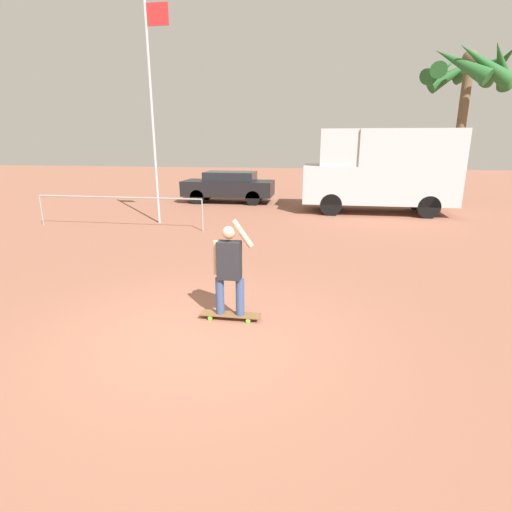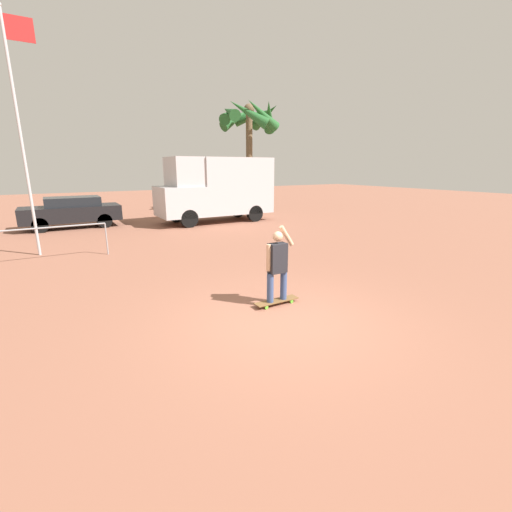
{
  "view_description": "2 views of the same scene",
  "coord_description": "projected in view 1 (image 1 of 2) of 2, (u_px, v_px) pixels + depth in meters",
  "views": [
    {
      "loc": [
        1.73,
        -5.24,
        2.85
      ],
      "look_at": [
        0.65,
        1.34,
        0.93
      ],
      "focal_mm": 28.0,
      "sensor_mm": 36.0,
      "label": 1
    },
    {
      "loc": [
        -3.54,
        -4.88,
        2.83
      ],
      "look_at": [
        0.25,
        1.46,
        0.91
      ],
      "focal_mm": 24.0,
      "sensor_mm": 36.0,
      "label": 2
    }
  ],
  "objects": [
    {
      "name": "ground_plane",
      "position": [
        199.0,
        338.0,
        6.02
      ],
      "size": [
        80.0,
        80.0,
        0.0
      ],
      "primitive_type": "plane",
      "color": "#935B47"
    },
    {
      "name": "skateboard",
      "position": [
        230.0,
        315.0,
        6.63
      ],
      "size": [
        1.0,
        0.24,
        0.09
      ],
      "color": "brown",
      "rests_on": "ground_plane"
    },
    {
      "name": "person_skateboarder",
      "position": [
        229.0,
        266.0,
        6.4
      ],
      "size": [
        0.66,
        0.22,
        1.61
      ],
      "color": "#384C7A",
      "rests_on": "skateboard"
    },
    {
      "name": "camper_van",
      "position": [
        382.0,
        169.0,
        16.13
      ],
      "size": [
        5.96,
        2.27,
        3.32
      ],
      "color": "black",
      "rests_on": "ground_plane"
    },
    {
      "name": "parked_car_black",
      "position": [
        229.0,
        186.0,
        19.2
      ],
      "size": [
        4.3,
        1.76,
        1.47
      ],
      "color": "black",
      "rests_on": "ground_plane"
    },
    {
      "name": "palm_tree_near_van",
      "position": [
        469.0,
        73.0,
        17.39
      ],
      "size": [
        4.1,
        4.08,
        6.88
      ],
      "color": "brown",
      "rests_on": "ground_plane"
    },
    {
      "name": "flagpole",
      "position": [
        153.0,
        102.0,
        13.37
      ],
      "size": [
        0.83,
        0.12,
        7.31
      ],
      "color": "#B7B7BC",
      "rests_on": "ground_plane"
    },
    {
      "name": "plaza_railing_segment",
      "position": [
        118.0,
        201.0,
        13.38
      ],
      "size": [
        5.88,
        0.05,
        1.08
      ],
      "color": "#99999E",
      "rests_on": "ground_plane"
    }
  ]
}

